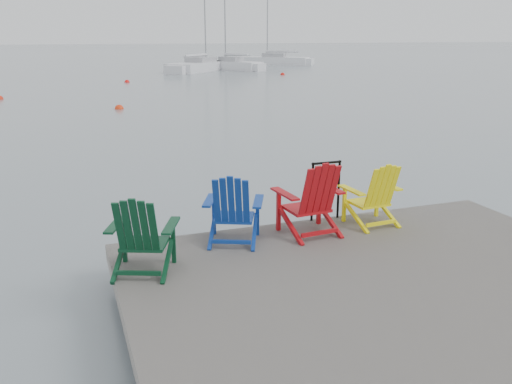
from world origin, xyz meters
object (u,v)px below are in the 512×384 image
object	(u,v)px
chair_green	(141,234)
sailboat_near	(229,66)
sailboat_mid	(203,67)
buoy_c	(283,75)
chair_red	(312,198)
buoy_a	(119,109)
handrail	(326,185)
chair_yellow	(374,194)
buoy_d	(127,82)
chair_blue	(233,208)
sailboat_far	(271,61)

from	to	relation	value
chair_green	sailboat_near	bearing A→B (deg)	93.98
sailboat_mid	buoy_c	bearing A→B (deg)	-16.99
chair_red	buoy_c	distance (m)	38.73
buoy_a	handrail	bearing A→B (deg)	-86.30
sailboat_mid	buoy_c	world-z (taller)	sailboat_mid
chair_yellow	buoy_c	bearing A→B (deg)	65.35
sailboat_mid	chair_yellow	bearing A→B (deg)	-59.72
chair_red	buoy_d	world-z (taller)	chair_red
chair_blue	chair_yellow	xyz separation A→B (m)	(2.15, -0.01, -0.01)
sailboat_mid	buoy_a	distance (m)	27.24
chair_blue	sailboat_near	xyz separation A→B (m)	(13.34, 43.70, -0.63)
chair_yellow	buoy_a	world-z (taller)	chair_yellow
chair_yellow	buoy_d	xyz separation A→B (m)	(0.38, 32.72, -0.98)
buoy_c	chair_green	bearing A→B (deg)	-114.89
chair_green	buoy_a	size ratio (longest dim) A/B	2.43
chair_blue	buoy_d	size ratio (longest dim) A/B	2.71
chair_green	buoy_d	bearing A→B (deg)	105.73
chair_green	sailboat_near	xyz separation A→B (m)	(14.63, 44.26, -0.63)
sailboat_far	buoy_d	size ratio (longest dim) A/B	32.32
chair_yellow	buoy_c	xyz separation A→B (m)	(13.45, 35.85, -0.98)
handrail	chair_green	xyz separation A→B (m)	(-2.90, -1.03, -0.05)
chair_blue	buoy_c	distance (m)	39.10
sailboat_mid	buoy_c	xyz separation A→B (m)	(4.74, -7.76, -0.35)
chair_yellow	sailboat_near	size ratio (longest dim) A/B	0.10
sailboat_near	buoy_d	bearing A→B (deg)	-166.54
buoy_d	sailboat_near	bearing A→B (deg)	45.48
chair_yellow	sailboat_near	bearing A→B (deg)	71.55
chair_blue	buoy_c	xyz separation A→B (m)	(15.60, 35.84, -0.99)
chair_red	sailboat_mid	bearing A→B (deg)	72.69
buoy_c	buoy_d	size ratio (longest dim) A/B	1.02
chair_green	chair_red	bearing A→B (deg)	33.78
chair_red	buoy_a	distance (m)	18.54
chair_green	sailboat_far	size ratio (longest dim) A/B	0.08
sailboat_far	sailboat_mid	bearing A→B (deg)	166.70
sailboat_far	buoy_a	world-z (taller)	sailboat_far
chair_green	chair_red	xyz separation A→B (m)	(2.41, 0.49, 0.05)
handrail	sailboat_far	distance (m)	54.56
chair_red	buoy_a	world-z (taller)	chair_red
sailboat_far	chair_red	bearing A→B (deg)	-163.03
handrail	sailboat_near	xyz separation A→B (m)	(11.73, 43.23, -0.69)
sailboat_far	buoy_c	distance (m)	16.55
handrail	sailboat_mid	size ratio (longest dim) A/B	0.07
sailboat_mid	buoy_a	bearing A→B (deg)	-70.90
chair_red	chair_green	bearing A→B (deg)	-173.24
buoy_a	buoy_d	bearing A→B (deg)	81.71
handrail	chair_yellow	distance (m)	0.73
chair_blue	chair_yellow	bearing A→B (deg)	23.54
sailboat_near	buoy_a	bearing A→B (deg)	-149.05
chair_green	chair_blue	bearing A→B (deg)	45.79
sailboat_far	sailboat_near	bearing A→B (deg)	174.59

